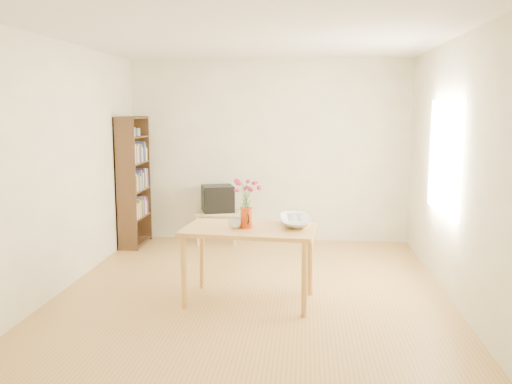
# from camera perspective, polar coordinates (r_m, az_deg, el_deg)

# --- Properties ---
(room) EXTENTS (4.50, 4.50, 4.50)m
(room) POSITION_cam_1_polar(r_m,az_deg,el_deg) (5.58, 0.02, 2.60)
(room) COLOR #A97B3C
(room) RESTS_ON ground
(table) EXTENTS (1.34, 0.85, 0.75)m
(table) POSITION_cam_1_polar(r_m,az_deg,el_deg) (5.32, -0.70, -4.76)
(table) COLOR #BF8741
(table) RESTS_ON ground
(tv_stand) EXTENTS (0.60, 0.45, 0.46)m
(tv_stand) POSITION_cam_1_polar(r_m,az_deg,el_deg) (7.74, -4.02, -2.57)
(tv_stand) COLOR #D5B678
(tv_stand) RESTS_ON ground
(bookshelf) EXTENTS (0.28, 0.70, 1.80)m
(bookshelf) POSITION_cam_1_polar(r_m,az_deg,el_deg) (7.73, -12.74, 0.63)
(bookshelf) COLOR #311D10
(bookshelf) RESTS_ON ground
(pitcher) EXTENTS (0.13, 0.21, 0.20)m
(pitcher) POSITION_cam_1_polar(r_m,az_deg,el_deg) (5.28, -1.02, -2.82)
(pitcher) COLOR #C43C0B
(pitcher) RESTS_ON table
(flowers) EXTENTS (0.23, 0.23, 0.32)m
(flowers) POSITION_cam_1_polar(r_m,az_deg,el_deg) (5.23, -1.04, -0.03)
(flowers) COLOR #BB2C57
(flowers) RESTS_ON pitcher
(mug) EXTENTS (0.15, 0.15, 0.10)m
(mug) POSITION_cam_1_polar(r_m,az_deg,el_deg) (5.27, -2.25, -3.30)
(mug) COLOR white
(mug) RESTS_ON table
(bowl) EXTENTS (0.50, 0.50, 0.43)m
(bowl) POSITION_cam_1_polar(r_m,az_deg,el_deg) (5.42, 4.18, -1.19)
(bowl) COLOR white
(bowl) RESTS_ON table
(teacup_a) EXTENTS (0.09, 0.09, 0.07)m
(teacup_a) POSITION_cam_1_polar(r_m,az_deg,el_deg) (5.43, 3.76, -1.63)
(teacup_a) COLOR white
(teacup_a) RESTS_ON bowl
(teacup_b) EXTENTS (0.08, 0.08, 0.06)m
(teacup_b) POSITION_cam_1_polar(r_m,az_deg,el_deg) (5.45, 4.66, -1.63)
(teacup_b) COLOR white
(teacup_b) RESTS_ON bowl
(television) EXTENTS (0.52, 0.51, 0.37)m
(television) POSITION_cam_1_polar(r_m,az_deg,el_deg) (7.71, -4.02, -0.64)
(television) COLOR black
(television) RESTS_ON tv_stand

